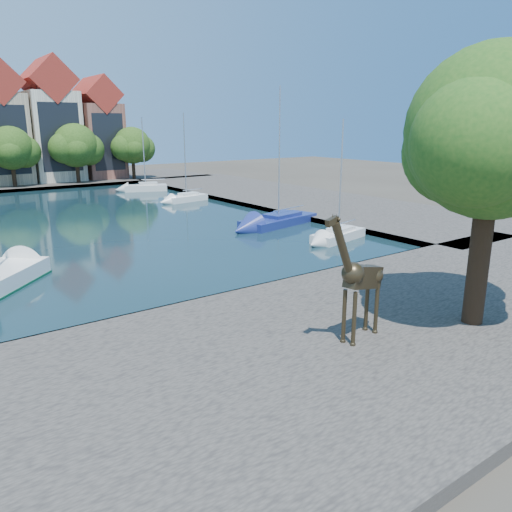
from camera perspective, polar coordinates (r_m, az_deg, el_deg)
The scene contains 16 objects.
ground at distance 23.27m, azimuth -6.60°, elevation -5.92°, with size 160.00×160.00×0.00m, color #38332B.
water_basin at distance 45.07m, azimuth -21.87°, elevation 3.33°, with size 38.00×50.00×0.08m, color black.
near_quay at distance 17.88m, azimuth 4.75°, elevation -11.64°, with size 50.00×14.00×0.50m, color #4D4842.
right_quay at distance 56.39m, azimuth 3.56°, elevation 6.70°, with size 14.00×52.00×0.50m, color #4D4842.
plane_tree at distance 20.76m, azimuth 25.66°, elevation 11.95°, with size 8.32×6.40×10.62m.
townhouse_east_inner at distance 76.08m, azimuth -27.23°, elevation 12.90°, with size 5.94×9.18×15.79m.
townhouse_east_mid at distance 77.42m, azimuth -22.40°, elevation 13.69°, with size 6.43×9.18×16.65m.
townhouse_east_end at distance 79.27m, azimuth -17.67°, elevation 13.38°, with size 5.44×9.18×14.43m.
far_tree_mid_east at distance 70.75m, azimuth -26.15°, elevation 10.87°, with size 7.02×5.40×7.52m.
far_tree_east at distance 72.61m, azimuth -19.85°, elevation 11.64°, with size 7.54×5.80×7.84m.
far_tree_far_east at distance 75.27m, azimuth -13.89°, elevation 12.04°, with size 6.76×5.20×7.36m.
giraffe_statue at distance 18.26m, azimuth 11.73°, elevation -2.43°, with size 3.39×0.98×4.85m.
sailboat_right_a at distance 36.56m, azimuth 9.41°, elevation 2.59°, with size 5.09×2.73×8.48m.
sailboat_right_b at distance 41.63m, azimuth 2.60°, elevation 4.28°, with size 7.70×4.05×11.04m.
sailboat_right_c at distance 54.95m, azimuth -7.96°, elevation 6.74°, with size 4.93×2.43×9.27m.
sailboat_right_d at distance 64.51m, azimuth -12.51°, elevation 7.80°, with size 5.45×3.49×8.93m.
Camera 1 is at (-10.54, -19.05, 8.21)m, focal length 35.00 mm.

